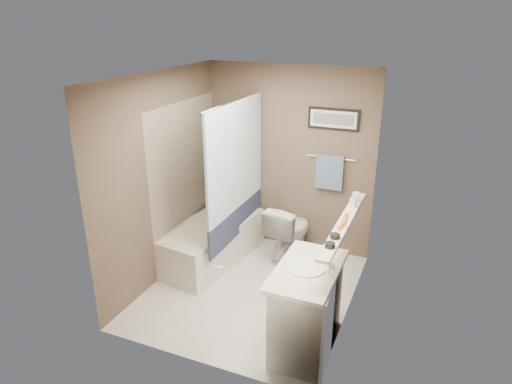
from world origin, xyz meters
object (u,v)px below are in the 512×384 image
at_px(candle_bowl_far, 335,236).
at_px(soap_bottle, 353,200).
at_px(bathtub, 211,242).
at_px(candle_bowl_near, 330,245).
at_px(glass_jar, 356,197).
at_px(hair_brush_back, 345,219).
at_px(toilet, 289,231).
at_px(hair_brush_front, 342,224).
at_px(vanity, 307,310).

distance_m(candle_bowl_far, soap_bottle, 0.77).
distance_m(bathtub, candle_bowl_near, 2.30).
relative_size(glass_jar, soap_bottle, 0.71).
bearing_deg(candle_bowl_far, soap_bottle, 90.00).
height_order(hair_brush_back, soap_bottle, soap_bottle).
xyz_separation_m(candle_bowl_far, soap_bottle, (0.00, 0.77, 0.05)).
xyz_separation_m(hair_brush_back, glass_jar, (0.00, 0.52, 0.03)).
relative_size(bathtub, toilet, 2.04).
bearing_deg(hair_brush_front, hair_brush_back, 90.00).
bearing_deg(candle_bowl_near, hair_brush_front, 90.00).
bearing_deg(toilet, candle_bowl_near, 129.07).
distance_m(bathtub, soap_bottle, 2.03).
xyz_separation_m(vanity, glass_jar, (0.19, 1.05, 0.77)).
bearing_deg(vanity, hair_brush_back, 66.85).
height_order(toilet, hair_brush_back, hair_brush_back).
distance_m(vanity, soap_bottle, 1.21).
bearing_deg(soap_bottle, hair_brush_front, -90.00).
bearing_deg(soap_bottle, bathtub, 173.50).
xyz_separation_m(bathtub, soap_bottle, (1.79, -0.20, 0.94)).
bearing_deg(hair_brush_back, candle_bowl_near, -90.00).
height_order(vanity, soap_bottle, soap_bottle).
relative_size(candle_bowl_near, hair_brush_back, 0.41).
height_order(hair_brush_back, glass_jar, glass_jar).
height_order(hair_brush_front, hair_brush_back, same).
height_order(candle_bowl_far, hair_brush_front, hair_brush_front).
height_order(bathtub, candle_bowl_near, candle_bowl_near).
distance_m(hair_brush_back, glass_jar, 0.52).
relative_size(vanity, candle_bowl_near, 10.00).
height_order(bathtub, hair_brush_back, hair_brush_back).
height_order(candle_bowl_far, soap_bottle, soap_bottle).
xyz_separation_m(candle_bowl_far, glass_jar, (0.00, 0.91, 0.03)).
xyz_separation_m(hair_brush_back, soap_bottle, (0.00, 0.38, 0.05)).
xyz_separation_m(toilet, vanity, (0.71, -1.56, 0.03)).
xyz_separation_m(bathtub, glass_jar, (1.79, -0.06, 0.92)).
distance_m(candle_bowl_near, hair_brush_back, 0.57).
bearing_deg(bathtub, glass_jar, 5.88).
xyz_separation_m(toilet, hair_brush_back, (0.89, -1.04, 0.77)).
bearing_deg(soap_bottle, candle_bowl_near, -90.00).
bearing_deg(hair_brush_back, hair_brush_front, -90.00).
bearing_deg(candle_bowl_far, vanity, -142.98).
bearing_deg(toilet, hair_brush_front, 137.60).
height_order(toilet, candle_bowl_far, candle_bowl_far).
distance_m(candle_bowl_near, hair_brush_front, 0.45).
bearing_deg(soap_bottle, vanity, -101.56).
distance_m(hair_brush_back, soap_bottle, 0.38).
distance_m(bathtub, glass_jar, 2.01).
bearing_deg(vanity, hair_brush_front, 61.69).
distance_m(vanity, glass_jar, 1.31).
distance_m(toilet, hair_brush_back, 1.57).
bearing_deg(candle_bowl_near, vanity, 167.65).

